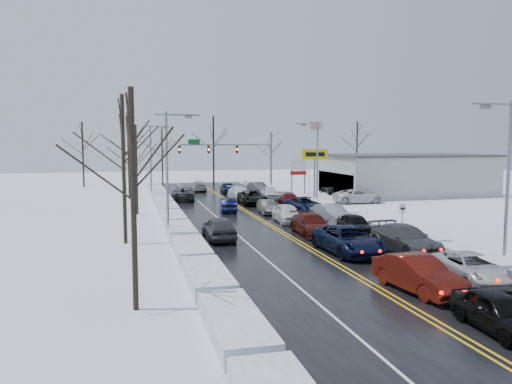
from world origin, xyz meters
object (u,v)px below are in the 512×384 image
object	(u,v)px
traffic_signal_mast	(237,152)
flagpole	(311,148)
queued_car_0	(498,331)
tires_plus_sign	(315,158)
dealership_building	(406,174)
oncoming_car_0	(228,212)

from	to	relation	value
traffic_signal_mast	flagpole	size ratio (longest dim) A/B	1.33
flagpole	queued_car_0	distance (m)	57.59
traffic_signal_mast	tires_plus_sign	world-z (taller)	traffic_signal_mast
traffic_signal_mast	dealership_building	world-z (taller)	traffic_signal_mast
flagpole	traffic_signal_mast	bearing A→B (deg)	-170.27
traffic_signal_mast	dealership_building	bearing A→B (deg)	-25.95
flagpole	dealership_building	distance (m)	15.24
tires_plus_sign	dealership_building	world-z (taller)	tires_plus_sign
dealership_building	oncoming_car_0	xyz separation A→B (m)	(-25.76, -10.50, -2.66)
dealership_building	oncoming_car_0	world-z (taller)	dealership_building
tires_plus_sign	dealership_building	distance (m)	13.82
traffic_signal_mast	dealership_building	distance (m)	23.01
traffic_signal_mast	flagpole	world-z (taller)	flagpole
traffic_signal_mast	queued_car_0	bearing A→B (deg)	-91.88
traffic_signal_mast	queued_car_0	xyz separation A→B (m)	(-1.76, -53.66, -5.48)
tires_plus_sign	flagpole	bearing A→B (deg)	71.56
traffic_signal_mast	flagpole	bearing A→B (deg)	9.73
tires_plus_sign	flagpole	size ratio (longest dim) A/B	0.60
tires_plus_sign	dealership_building	xyz separation A→B (m)	(13.48, 2.01, -2.34)
oncoming_car_0	dealership_building	bearing A→B (deg)	-150.98
tires_plus_sign	queued_car_0	bearing A→B (deg)	-101.94
queued_car_0	traffic_signal_mast	bearing A→B (deg)	91.02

